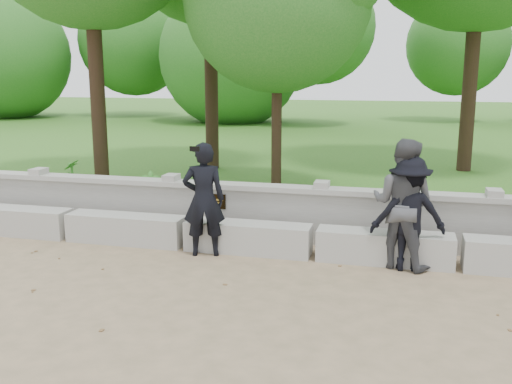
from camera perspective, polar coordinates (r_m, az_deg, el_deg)
ground at (r=7.29m, az=-12.52°, el=-9.71°), size 80.00×80.00×0.00m
lawn at (r=20.43m, az=5.31°, el=4.69°), size 40.00×22.00×0.25m
concrete_bench at (r=8.87m, az=-7.09°, el=-4.09°), size 11.90×0.45×0.45m
parapet_wall at (r=9.44m, az=-5.59°, el=-1.58°), size 12.50×0.35×0.90m
man_main at (r=8.31m, az=-5.25°, el=-0.74°), size 0.70×0.65×1.68m
visitor_left at (r=8.03m, az=14.45°, el=-1.15°), size 1.04×0.92×1.79m
visitor_mid at (r=7.96m, az=15.03°, el=-2.12°), size 1.09×0.74×1.56m
shrub_a at (r=10.50m, az=-10.46°, el=0.28°), size 0.41×0.36×0.66m
shrub_b at (r=10.36m, az=-8.58°, el=-0.20°), size 0.36×0.36×0.52m
shrub_d at (r=12.13m, az=-17.87°, el=1.49°), size 0.37×0.41×0.67m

